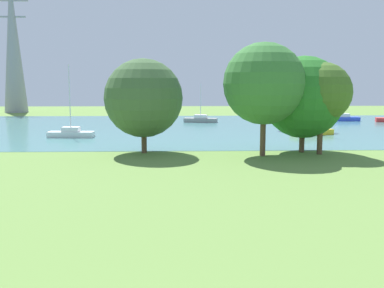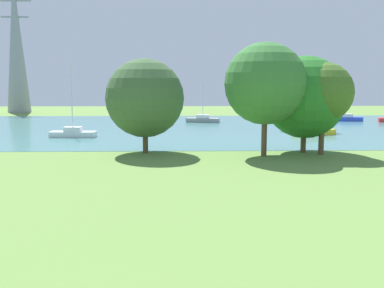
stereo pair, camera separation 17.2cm
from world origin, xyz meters
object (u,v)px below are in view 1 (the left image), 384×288
object	(u,v)px
electricity_pylon	(13,43)
sailboat_white	(71,133)
tree_mid_shore	(143,98)
tree_east_far	(322,93)
tree_east_near	(303,97)
sailboat_gray	(201,119)
tree_west_far	(264,84)
sailboat_blue	(343,118)
sailboat_yellow	(312,131)

from	to	relation	value
electricity_pylon	sailboat_white	bearing A→B (deg)	-63.72
tree_mid_shore	tree_east_far	xyz separation A→B (m)	(14.35, -1.09, 0.47)
tree_mid_shore	tree_east_near	size ratio (longest dim) A/B	0.97
sailboat_gray	sailboat_white	bearing A→B (deg)	-130.31
tree_east_near	tree_west_far	bearing A→B (deg)	-155.35
tree_east_far	sailboat_blue	bearing A→B (deg)	66.31
sailboat_gray	tree_east_near	bearing A→B (deg)	-76.07
tree_east_near	electricity_pylon	xyz separation A→B (m)	(-41.76, 51.36, 8.64)
sailboat_white	electricity_pylon	xyz separation A→B (m)	(-20.03, 40.55, 12.76)
tree_mid_shore	tree_east_near	bearing A→B (deg)	-0.21
sailboat_blue	tree_east_far	bearing A→B (deg)	-113.69
sailboat_blue	tree_west_far	world-z (taller)	tree_west_far
sailboat_white	tree_east_near	bearing A→B (deg)	-26.45
sailboat_yellow	electricity_pylon	bearing A→B (deg)	139.70
sailboat_white	tree_east_near	world-z (taller)	tree_east_near
tree_mid_shore	sailboat_blue	bearing A→B (deg)	46.87
electricity_pylon	tree_mid_shore	bearing A→B (deg)	-60.89
sailboat_blue	tree_east_far	size ratio (longest dim) A/B	0.70
sailboat_blue	electricity_pylon	world-z (taller)	electricity_pylon
tree_east_near	tree_east_far	world-z (taller)	tree_east_near
sailboat_blue	tree_mid_shore	size ratio (longest dim) A/B	0.67
sailboat_yellow	tree_west_far	world-z (taller)	tree_west_far
tree_east_near	sailboat_gray	bearing A→B (deg)	103.93
tree_east_near	tree_east_far	distance (m)	1.62
tree_east_near	electricity_pylon	distance (m)	66.76
sailboat_yellow	sailboat_gray	world-z (taller)	sailboat_yellow
sailboat_white	sailboat_blue	size ratio (longest dim) A/B	1.47
tree_east_near	tree_mid_shore	bearing A→B (deg)	179.79
tree_west_far	sailboat_white	bearing A→B (deg)	145.43
sailboat_yellow	tree_east_near	world-z (taller)	tree_east_near
sailboat_blue	tree_mid_shore	xyz separation A→B (m)	(-27.89, -29.77, 4.08)
tree_west_far	tree_east_far	xyz separation A→B (m)	(4.80, 0.62, -0.71)
sailboat_yellow	electricity_pylon	size ratio (longest dim) A/B	0.29
tree_mid_shore	tree_east_near	xyz separation A→B (m)	(13.18, -0.05, 0.07)
tree_mid_shore	electricity_pylon	bearing A→B (deg)	119.11
tree_west_far	tree_east_near	world-z (taller)	tree_west_far
tree_west_far	sailboat_gray	bearing A→B (deg)	96.44
sailboat_gray	tree_mid_shore	size ratio (longest dim) A/B	0.73
sailboat_white	tree_east_far	xyz separation A→B (m)	(22.90, -11.86, 4.53)
tree_east_near	tree_east_far	xyz separation A→B (m)	(1.17, -1.04, 0.40)
sailboat_white	tree_west_far	bearing A→B (deg)	-34.57
sailboat_blue	tree_mid_shore	bearing A→B (deg)	-133.13
tree_west_far	electricity_pylon	size ratio (longest dim) A/B	0.34
tree_east_far	electricity_pylon	bearing A→B (deg)	129.32
tree_mid_shore	electricity_pylon	size ratio (longest dim) A/B	0.29
tree_west_far	tree_east_near	bearing A→B (deg)	24.65
sailboat_white	tree_east_far	size ratio (longest dim) A/B	1.03
sailboat_white	tree_mid_shore	distance (m)	14.33
sailboat_white	tree_mid_shore	size ratio (longest dim) A/B	0.98
sailboat_gray	tree_mid_shore	world-z (taller)	tree_mid_shore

